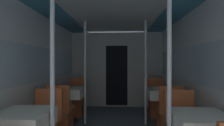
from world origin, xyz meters
TOP-DOWN VIEW (x-y plane):
  - wall_left at (-1.37, 1.82)m, footprint 0.05×6.43m
  - wall_right at (1.37, 1.82)m, footprint 0.05×6.43m
  - ceiling_panel at (0.00, 1.82)m, footprint 2.74×6.43m
  - bulkhead_far at (0.00, 3.97)m, footprint 2.68×0.09m
  - dining_table_left_0 at (-0.99, 0.69)m, footprint 0.59×0.59m
  - support_pole_left_0 at (-0.65, 0.69)m, footprint 0.05×0.05m
  - dining_table_left_1 at (-0.99, 2.50)m, footprint 0.59×0.59m
  - chair_left_near_1 at (-0.99, 1.96)m, footprint 0.42×0.42m
  - chair_left_far_1 at (-0.99, 3.04)m, footprint 0.42×0.42m
  - support_pole_left_1 at (-0.65, 2.50)m, footprint 0.05×0.05m
  - support_pole_right_0 at (0.65, 0.69)m, footprint 0.05×0.05m
  - dining_table_right_1 at (0.99, 2.50)m, footprint 0.59×0.59m
  - chair_right_near_1 at (0.99, 1.96)m, footprint 0.42×0.42m
  - chair_right_far_1 at (0.99, 3.04)m, footprint 0.42×0.42m
  - support_pole_right_1 at (0.65, 2.50)m, footprint 0.05×0.05m

SIDE VIEW (x-z plane):
  - chair_left_near_1 at x=-0.99m, z-range -0.16..0.75m
  - chair_left_far_1 at x=-0.99m, z-range -0.16..0.75m
  - chair_right_near_1 at x=0.99m, z-range -0.16..0.75m
  - chair_right_far_1 at x=0.99m, z-range -0.16..0.75m
  - dining_table_left_0 at x=-0.99m, z-range 0.24..1.00m
  - dining_table_left_1 at x=-0.99m, z-range 0.24..1.00m
  - dining_table_right_1 at x=0.99m, z-range 0.24..1.00m
  - bulkhead_far at x=0.00m, z-range 0.00..2.20m
  - support_pole_left_0 at x=-0.65m, z-range 0.00..2.20m
  - support_pole_left_1 at x=-0.65m, z-range 0.00..2.20m
  - support_pole_right_0 at x=0.65m, z-range 0.00..2.20m
  - support_pole_right_1 at x=0.65m, z-range 0.00..2.20m
  - wall_left at x=-1.37m, z-range 0.02..2.23m
  - wall_right at x=1.37m, z-range 0.02..2.23m
  - ceiling_panel at x=0.00m, z-range 2.21..2.28m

